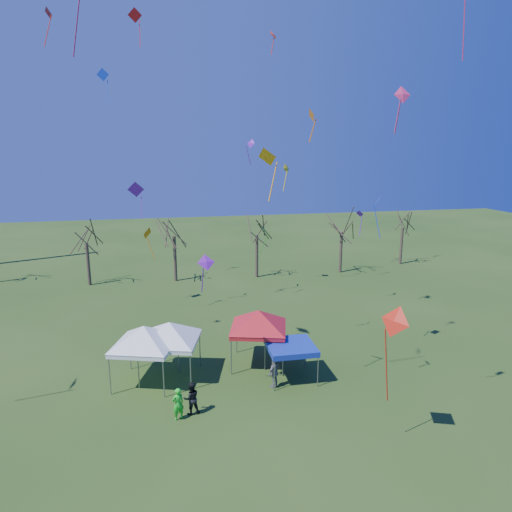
# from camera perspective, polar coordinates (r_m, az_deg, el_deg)

# --- Properties ---
(ground) EXTENTS (140.00, 140.00, 0.00)m
(ground) POSITION_cam_1_polar(r_m,az_deg,el_deg) (25.15, -1.81, -18.06)
(ground) COLOR #234415
(ground) RESTS_ON ground
(tree_1) EXTENTS (3.42, 3.42, 7.54)m
(tree_1) POSITION_cam_1_polar(r_m,az_deg,el_deg) (46.92, -20.59, 3.40)
(tree_1) COLOR #3D2D21
(tree_1) RESTS_ON ground
(tree_2) EXTENTS (3.71, 3.71, 8.18)m
(tree_2) POSITION_cam_1_polar(r_m,az_deg,el_deg) (46.08, -10.29, 4.49)
(tree_2) COLOR #3D2D21
(tree_2) RESTS_ON ground
(tree_3) EXTENTS (3.59, 3.59, 7.91)m
(tree_3) POSITION_cam_1_polar(r_m,az_deg,el_deg) (46.80, 0.10, 4.57)
(tree_3) COLOR #3D2D21
(tree_3) RESTS_ON ground
(tree_4) EXTENTS (3.58, 3.58, 7.89)m
(tree_4) POSITION_cam_1_polar(r_m,az_deg,el_deg) (49.57, 10.74, 4.79)
(tree_4) COLOR #3D2D21
(tree_4) RESTS_ON ground
(tree_5) EXTENTS (3.39, 3.39, 7.46)m
(tree_5) POSITION_cam_1_polar(r_m,az_deg,el_deg) (55.16, 17.96, 4.86)
(tree_5) COLOR #3D2D21
(tree_5) RESTS_ON ground
(tent_white_west) EXTENTS (4.31, 4.31, 3.99)m
(tent_white_west) POSITION_cam_1_polar(r_m,az_deg,el_deg) (26.55, -13.86, -8.95)
(tent_white_west) COLOR gray
(tent_white_west) RESTS_ON ground
(tent_white_mid) EXTENTS (4.28, 4.28, 3.92)m
(tent_white_mid) POSITION_cam_1_polar(r_m,az_deg,el_deg) (26.96, -10.80, -8.58)
(tent_white_mid) COLOR gray
(tent_white_mid) RESTS_ON ground
(tent_red) EXTENTS (4.44, 4.44, 4.06)m
(tent_red) POSITION_cam_1_polar(r_m,az_deg,el_deg) (27.98, 0.32, -7.26)
(tent_red) COLOR gray
(tent_red) RESTS_ON ground
(tent_blue) EXTENTS (2.75, 2.75, 2.11)m
(tent_blue) POSITION_cam_1_polar(r_m,az_deg,el_deg) (26.85, 4.36, -11.29)
(tent_blue) COLOR gray
(tent_blue) RESTS_ON ground
(person_dark) EXTENTS (0.90, 0.75, 1.70)m
(person_dark) POSITION_cam_1_polar(r_m,az_deg,el_deg) (24.20, -8.09, -17.19)
(person_dark) COLOR black
(person_dark) RESTS_ON ground
(person_green) EXTENTS (0.71, 0.60, 1.67)m
(person_green) POSITION_cam_1_polar(r_m,az_deg,el_deg) (23.89, -9.73, -17.75)
(person_green) COLOR #22DA28
(person_green) RESTS_ON ground
(person_grey) EXTENTS (1.09, 1.01, 1.79)m
(person_grey) POSITION_cam_1_polar(r_m,az_deg,el_deg) (26.32, 2.33, -14.32)
(person_grey) COLOR slate
(person_grey) RESTS_ON ground
(kite_22) EXTENTS (0.91, 1.01, 2.98)m
(kite_22) POSITION_cam_1_polar(r_m,az_deg,el_deg) (41.63, 1.00, 3.24)
(kite_22) COLOR #1EA419
(kite_22) RESTS_ON ground
(kite_27) EXTENTS (1.19, 1.24, 2.58)m
(kite_27) POSITION_cam_1_polar(r_m,az_deg,el_deg) (22.36, 1.47, 12.26)
(kite_27) COLOR orange
(kite_27) RESTS_ON ground
(kite_12) EXTENTS (0.92, 0.98, 2.59)m
(kite_12) POSITION_cam_1_polar(r_m,az_deg,el_deg) (47.23, 12.87, 5.12)
(kite_12) COLOR #661ABB
(kite_12) RESTS_ON ground
(kite_13) EXTENTS (1.09, 1.24, 2.87)m
(kite_13) POSITION_cam_1_polar(r_m,az_deg,el_deg) (39.26, -13.46, 2.78)
(kite_13) COLOR orange
(kite_13) RESTS_ON ground
(kite_5) EXTENTS (1.20, 1.56, 4.55)m
(kite_5) POSITION_cam_1_polar(r_m,az_deg,el_deg) (20.19, 16.89, -7.96)
(kite_5) COLOR red
(kite_5) RESTS_ON ground
(kite_9) EXTENTS (0.74, 0.35, 1.90)m
(kite_9) POSITION_cam_1_polar(r_m,az_deg,el_deg) (20.30, 17.83, 18.52)
(kite_9) COLOR #E93369
(kite_9) RESTS_ON ground
(kite_1) EXTENTS (1.00, 0.75, 2.02)m
(kite_1) POSITION_cam_1_polar(r_m,az_deg,el_deg) (23.16, -6.26, -0.85)
(kite_1) COLOR purple
(kite_1) RESTS_ON ground
(kite_15) EXTENTS (0.91, 0.93, 1.58)m
(kite_15) POSITION_cam_1_polar(r_m,az_deg,el_deg) (33.67, 2.18, 25.88)
(kite_15) COLOR red
(kite_15) RESTS_ON ground
(kite_19) EXTENTS (0.86, 0.94, 2.38)m
(kite_19) POSITION_cam_1_polar(r_m,az_deg,el_deg) (41.77, -0.67, 13.83)
(kite_19) COLOR purple
(kite_19) RESTS_ON ground
(kite_18) EXTENTS (0.65, 0.61, 1.74)m
(kite_18) POSITION_cam_1_polar(r_m,az_deg,el_deg) (28.83, 3.81, 10.76)
(kite_18) COLOR yellow
(kite_18) RESTS_ON ground
(kite_2) EXTENTS (1.16, 0.65, 2.85)m
(kite_2) POSITION_cam_1_polar(r_m,az_deg,el_deg) (45.53, -18.58, 20.66)
(kite_2) COLOR blue
(kite_2) RESTS_ON ground
(kite_17) EXTENTS (0.89, 1.03, 2.76)m
(kite_17) POSITION_cam_1_polar(r_m,az_deg,el_deg) (28.74, 14.97, 6.57)
(kite_17) COLOR #1235C3
(kite_17) RESTS_ON ground
(kite_7) EXTENTS (0.76, 0.93, 2.55)m
(kite_7) POSITION_cam_1_polar(r_m,az_deg,el_deg) (35.98, -24.47, 25.85)
(kite_7) COLOR red
(kite_7) RESTS_ON ground
(kite_25) EXTENTS (0.32, 0.67, 1.51)m
(kite_25) POSITION_cam_1_polar(r_m,az_deg,el_deg) (21.17, 7.02, 16.99)
(kite_25) COLOR orange
(kite_25) RESTS_ON ground
(kite_24) EXTENTS (0.98, 0.57, 2.54)m
(kite_24) POSITION_cam_1_polar(r_m,az_deg,el_deg) (35.63, -14.88, 27.02)
(kite_24) COLOR red
(kite_24) RESTS_ON ground
(kite_11) EXTENTS (1.27, 0.75, 2.76)m
(kite_11) POSITION_cam_1_polar(r_m,az_deg,el_deg) (35.87, -14.77, 8.04)
(kite_11) COLOR #7117A3
(kite_11) RESTS_ON ground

